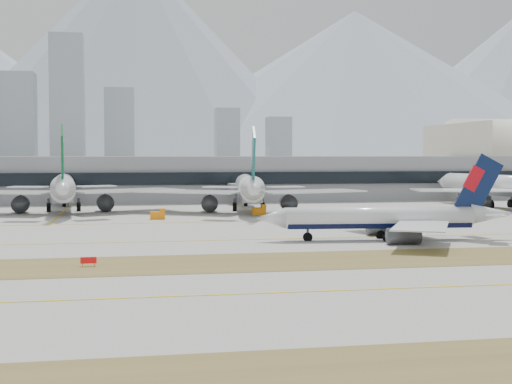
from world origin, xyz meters
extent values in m
plane|color=#99978F|center=(0.00, 0.00, 0.00)|extent=(3000.00, 3000.00, 0.00)
cube|color=brown|center=(0.00, -32.00, 0.02)|extent=(360.00, 18.00, 0.06)
cube|color=brown|center=(0.00, -85.00, 0.02)|extent=(360.00, 14.00, 0.06)
cube|color=yellow|center=(0.00, -5.00, 0.03)|extent=(360.00, 0.45, 0.04)
cube|color=yellow|center=(0.00, -55.00, 0.03)|extent=(360.00, 0.45, 0.04)
cube|color=yellow|center=(0.00, 30.00, 0.03)|extent=(360.00, 0.45, 0.04)
cylinder|color=white|center=(25.27, -9.73, 4.15)|extent=(34.66, 6.88, 3.77)
cube|color=black|center=(25.27, -9.73, 3.11)|extent=(33.93, 6.25, 1.70)
cone|color=white|center=(5.49, -7.92, 4.15)|extent=(5.59, 4.23, 3.77)
cone|color=white|center=(46.24, -11.64, 4.62)|extent=(7.97, 4.45, 3.77)
cube|color=white|center=(30.64, 0.28, 3.58)|extent=(13.52, 20.24, 0.23)
cube|color=white|center=(45.26, -6.63, 4.90)|extent=(4.44, 5.89, 0.15)
cylinder|color=#3F4247|center=(28.40, -3.02, 1.51)|extent=(5.98, 3.34, 2.83)
cube|color=#3F4247|center=(28.40, -3.02, 2.64)|extent=(2.41, 0.50, 1.32)
cube|color=white|center=(28.74, -20.54, 3.58)|extent=(16.07, 20.41, 0.23)
cube|color=white|center=(44.37, -16.39, 4.90)|extent=(5.16, 6.17, 0.15)
cylinder|color=#3F4247|center=(27.13, -16.89, 1.51)|extent=(5.98, 3.34, 2.83)
cube|color=#3F4247|center=(27.13, -16.89, 2.64)|extent=(2.41, 0.50, 1.32)
cube|color=#0B1945|center=(43.86, -11.42, 9.87)|extent=(9.30, 1.18, 11.80)
cube|color=red|center=(42.91, -11.33, 11.15)|extent=(4.23, 0.79, 5.06)
cylinder|color=#3F4247|center=(12.23, -8.54, 1.13)|extent=(0.45, 0.45, 2.26)
cylinder|color=black|center=(12.23, -8.54, 0.66)|extent=(1.75, 0.81, 1.70)
cylinder|color=#3F4247|center=(26.00, -12.25, 1.13)|extent=(0.45, 0.45, 2.26)
cylinder|color=black|center=(26.00, -12.25, 0.66)|extent=(1.75, 0.81, 1.70)
cylinder|color=#3F4247|center=(26.44, -7.37, 1.13)|extent=(0.45, 0.45, 2.26)
cylinder|color=black|center=(26.44, -7.37, 0.66)|extent=(1.75, 0.81, 1.70)
cylinder|color=white|center=(-36.95, 69.36, 6.72)|extent=(9.67, 46.49, 6.11)
cube|color=slate|center=(-36.95, 69.36, 5.04)|extent=(8.69, 45.50, 2.75)
cone|color=white|center=(-39.01, 95.89, 6.72)|extent=(6.63, 7.50, 6.11)
cone|color=white|center=(-34.76, 41.24, 7.48)|extent=(6.88, 10.70, 6.11)
cube|color=white|center=(-19.99, 63.89, 5.80)|extent=(32.22, 25.08, 0.37)
cube|color=white|center=(-26.99, 43.78, 7.94)|extent=(9.61, 7.41, 0.24)
cylinder|color=#3F4247|center=(-25.70, 66.50, 2.44)|extent=(5.16, 8.02, 4.58)
cube|color=#3F4247|center=(-25.70, 66.50, 4.27)|extent=(0.71, 3.23, 2.14)
cube|color=white|center=(-42.82, 42.54, 7.94)|extent=(9.36, 6.36, 0.24)
cylinder|color=#3F4247|center=(-47.61, 64.80, 2.44)|extent=(5.16, 8.02, 4.58)
cube|color=#3F4247|center=(-47.61, 64.80, 4.27)|extent=(0.71, 3.23, 2.14)
cube|color=#0B532A|center=(-35.00, 44.44, 14.73)|extent=(1.54, 12.77, 16.37)
cube|color=orange|center=(-35.10, 45.72, 16.51)|extent=(1.12, 5.79, 7.01)
cylinder|color=#3F4247|center=(-38.31, 86.85, 1.83)|extent=(0.73, 0.73, 3.66)
cylinder|color=black|center=(-38.31, 86.85, 1.07)|extent=(1.28, 2.82, 2.75)
cylinder|color=#3F4247|center=(-40.80, 67.78, 1.83)|extent=(0.73, 0.73, 3.66)
cylinder|color=black|center=(-40.80, 67.78, 1.07)|extent=(1.28, 2.82, 2.75)
cylinder|color=#3F4247|center=(-32.89, 68.39, 1.83)|extent=(0.73, 0.73, 3.66)
cylinder|color=black|center=(-32.89, 68.39, 1.07)|extent=(1.28, 2.82, 2.75)
cylinder|color=white|center=(13.49, 62.00, 6.57)|extent=(11.41, 45.54, 5.97)
cube|color=slate|center=(13.49, 62.00, 4.93)|extent=(10.41, 44.54, 2.69)
cone|color=white|center=(16.66, 87.83, 6.57)|extent=(6.77, 7.57, 5.97)
cone|color=white|center=(10.14, 34.62, 7.32)|extent=(7.15, 10.68, 5.97)
cube|color=white|center=(28.69, 53.46, 5.67)|extent=(31.09, 20.12, 0.36)
cube|color=white|center=(18.08, 35.54, 7.76)|extent=(9.05, 5.91, 0.24)
cylinder|color=#3F4247|center=(23.72, 57.08, 2.39)|extent=(5.36, 8.01, 4.48)
cube|color=#3F4247|center=(23.72, 57.08, 4.18)|extent=(0.83, 3.17, 2.09)
cube|color=white|center=(-3.32, 57.38, 5.67)|extent=(31.44, 25.38, 0.36)
cube|color=white|center=(2.66, 37.43, 7.76)|extent=(9.43, 7.51, 0.24)
cylinder|color=#3F4247|center=(2.38, 59.69, 2.39)|extent=(5.36, 8.01, 4.48)
cube|color=#3F4247|center=(2.38, 59.69, 4.18)|extent=(0.83, 3.17, 2.09)
cube|color=#155F5D|center=(10.52, 37.73, 14.41)|extent=(2.05, 12.46, 16.02)
cube|color=#B3B9BD|center=(10.67, 38.97, 16.15)|extent=(1.34, 5.67, 6.85)
cylinder|color=#3F4247|center=(15.58, 79.03, 1.79)|extent=(0.72, 0.72, 3.58)
cylinder|color=black|center=(15.58, 79.03, 1.05)|extent=(1.36, 2.79, 2.69)
cylinder|color=#3F4247|center=(9.49, 61.23, 1.79)|extent=(0.72, 0.72, 3.58)
cylinder|color=black|center=(9.49, 61.23, 1.05)|extent=(1.36, 2.79, 2.69)
cylinder|color=#3F4247|center=(17.19, 60.29, 1.79)|extent=(0.72, 0.72, 3.58)
cylinder|color=black|center=(17.19, 60.29, 1.05)|extent=(1.36, 2.79, 2.69)
cylinder|color=white|center=(87.63, 59.99, 6.64)|extent=(14.73, 45.91, 6.03)
cube|color=slate|center=(87.63, 59.99, 4.98)|extent=(13.67, 44.84, 2.71)
cone|color=white|center=(82.55, 85.78, 6.64)|extent=(7.26, 8.00, 6.03)
cube|color=white|center=(72.94, 50.27, 5.73)|extent=(30.94, 18.49, 0.36)
cylinder|color=#3F4247|center=(77.69, 54.28, 2.41)|extent=(5.91, 8.33, 4.52)
cube|color=#3F4247|center=(77.69, 54.28, 4.22)|extent=(1.06, 3.19, 2.11)
cylinder|color=#3F4247|center=(84.28, 76.99, 1.81)|extent=(0.72, 0.72, 3.62)
cylinder|color=black|center=(84.28, 76.99, 1.06)|extent=(1.56, 2.87, 2.71)
cylinder|color=#3F4247|center=(84.03, 57.99, 1.81)|extent=(0.72, 0.72, 3.62)
cylinder|color=black|center=(84.03, 57.99, 1.06)|extent=(1.56, 2.87, 2.71)
cylinder|color=#3F4247|center=(91.72, 59.50, 1.81)|extent=(0.72, 0.72, 3.62)
cylinder|color=black|center=(91.72, 59.50, 1.06)|extent=(1.56, 2.87, 2.71)
cube|color=gray|center=(0.00, 115.00, 7.50)|extent=(280.00, 42.00, 15.00)
cube|color=black|center=(0.00, 93.50, 7.95)|extent=(280.00, 1.20, 4.00)
cube|color=silver|center=(110.00, 135.00, 14.10)|extent=(2.00, 57.00, 27.90)
cube|color=red|center=(-25.19, -32.00, 0.90)|extent=(2.20, 0.15, 0.90)
cylinder|color=orange|center=(-25.99, -32.00, 0.25)|extent=(0.10, 0.10, 0.50)
cylinder|color=orange|center=(-24.39, -32.00, 0.25)|extent=(0.10, 0.10, 0.50)
cube|color=orange|center=(13.88, 48.36, 0.90)|extent=(3.50, 2.00, 1.80)
cube|color=orange|center=(15.08, 48.36, 2.10)|extent=(1.20, 1.80, 1.00)
cylinder|color=black|center=(12.68, 47.56, 0.35)|extent=(0.70, 0.30, 0.70)
cylinder|color=black|center=(12.68, 49.16, 0.35)|extent=(0.70, 0.30, 0.70)
cylinder|color=black|center=(15.08, 47.56, 0.35)|extent=(0.70, 0.30, 0.70)
cylinder|color=black|center=(15.08, 49.16, 0.35)|extent=(0.70, 0.30, 0.70)
cube|color=orange|center=(-12.58, 39.80, 0.90)|extent=(3.50, 2.00, 1.80)
cube|color=orange|center=(-11.38, 39.80, 2.10)|extent=(1.20, 1.80, 1.00)
cylinder|color=black|center=(-13.78, 39.00, 0.35)|extent=(0.70, 0.30, 0.70)
cylinder|color=black|center=(-13.78, 40.60, 0.35)|extent=(0.70, 0.30, 0.70)
cylinder|color=black|center=(-11.38, 39.00, 0.35)|extent=(0.70, 0.30, 0.70)
cylinder|color=black|center=(-11.38, 40.60, 0.35)|extent=(0.70, 0.30, 0.70)
cube|color=#8D98A1|center=(-105.00, 455.00, 40.00)|extent=(30.00, 27.00, 80.00)
cube|color=#8D98A1|center=(-65.00, 450.00, 55.00)|extent=(26.00, 23.40, 110.00)
cube|color=#8D98A1|center=(-25.00, 465.00, 35.00)|extent=(24.00, 21.60, 70.00)
cube|color=#8D98A1|center=(65.00, 470.00, 27.50)|extent=(20.00, 18.00, 55.00)
cube|color=#8D98A1|center=(110.00, 470.00, 24.00)|extent=(20.00, 18.00, 48.00)
cone|color=#9EA8B7|center=(0.00, 1400.00, 211.50)|extent=(900.00, 900.00, 470.00)
cone|color=#9EA8B7|center=(480.00, 1390.00, 157.50)|extent=(1120.00, 1120.00, 350.00)
camera|label=1|loc=(-19.94, -132.66, 15.53)|focal=50.00mm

